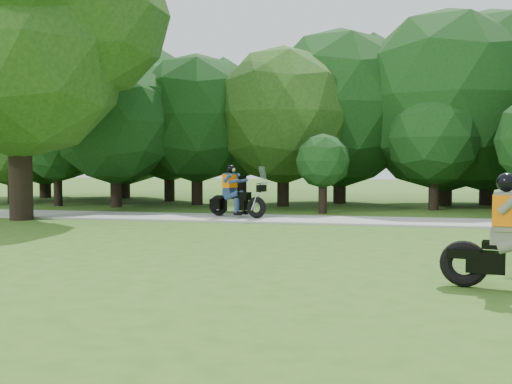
{
  "coord_description": "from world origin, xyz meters",
  "views": [
    {
      "loc": [
        -0.09,
        -8.75,
        1.73
      ],
      "look_at": [
        -2.94,
        4.83,
        1.0
      ],
      "focal_mm": 40.0,
      "sensor_mm": 36.0,
      "label": 1
    }
  ],
  "objects": [
    {
      "name": "walkway",
      "position": [
        0.0,
        8.0,
        0.03
      ],
      "size": [
        60.0,
        2.2,
        0.06
      ],
      "primitive_type": "cube",
      "color": "#9E9E99",
      "rests_on": "ground"
    },
    {
      "name": "touring_motorcycle",
      "position": [
        -4.33,
        8.12,
        0.64
      ],
      "size": [
        2.0,
        1.19,
        1.6
      ],
      "rotation": [
        0.0,
        0.0,
        -0.39
      ],
      "color": "black",
      "rests_on": "walkway"
    },
    {
      "name": "big_tree_west",
      "position": [
        -10.54,
        6.85,
        5.76
      ],
      "size": [
        8.64,
        6.56,
        9.96
      ],
      "color": "black",
      "rests_on": "ground"
    },
    {
      "name": "ground",
      "position": [
        0.0,
        0.0,
        0.0
      ],
      "size": [
        100.0,
        100.0,
        0.0
      ],
      "primitive_type": "plane",
      "color": "#345A19",
      "rests_on": "ground"
    },
    {
      "name": "tree_line",
      "position": [
        0.85,
        14.74,
        3.78
      ],
      "size": [
        41.31,
        12.19,
        7.88
      ],
      "color": "black",
      "rests_on": "ground"
    }
  ]
}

